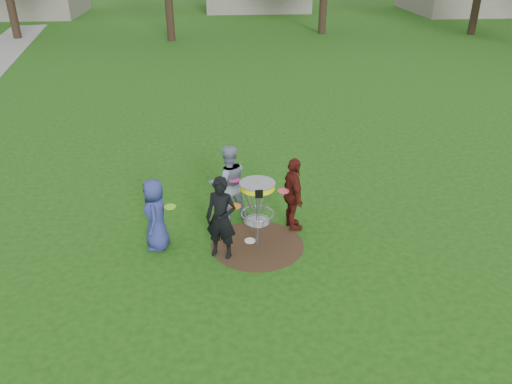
{
  "coord_description": "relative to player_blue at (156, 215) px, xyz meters",
  "views": [
    {
      "loc": [
        -0.73,
        -8.08,
        5.33
      ],
      "look_at": [
        0.0,
        0.3,
        1.0
      ],
      "focal_mm": 35.0,
      "sensor_mm": 36.0,
      "label": 1
    }
  ],
  "objects": [
    {
      "name": "player_black",
      "position": [
        1.22,
        -0.4,
        0.09
      ],
      "size": [
        0.68,
        0.58,
        1.59
      ],
      "primitive_type": "imported",
      "rotation": [
        0.0,
        0.0,
        -0.4
      ],
      "color": "black",
      "rests_on": "ground"
    },
    {
      "name": "disc_on_grass",
      "position": [
        1.77,
        0.03,
        -0.7
      ],
      "size": [
        0.22,
        0.22,
        0.02
      ],
      "primitive_type": "cylinder",
      "color": "white",
      "rests_on": "ground"
    },
    {
      "name": "held_discs",
      "position": [
        1.43,
        0.17,
        0.24
      ],
      "size": [
        2.38,
        1.21,
        0.17
      ],
      "color": "#80F01A",
      "rests_on": "ground"
    },
    {
      "name": "player_blue",
      "position": [
        0.0,
        0.0,
        0.0
      ],
      "size": [
        0.45,
        0.69,
        1.42
      ],
      "primitive_type": "imported",
      "rotation": [
        0.0,
        0.0,
        -1.56
      ],
      "color": "navy",
      "rests_on": "ground"
    },
    {
      "name": "dirt_patch",
      "position": [
        1.9,
        -0.11,
        -0.7
      ],
      "size": [
        1.8,
        1.8,
        0.01
      ],
      "primitive_type": "cylinder",
      "color": "#47331E",
      "rests_on": "ground"
    },
    {
      "name": "player_maroon",
      "position": [
        2.66,
        0.46,
        0.06
      ],
      "size": [
        0.52,
        0.95,
        1.54
      ],
      "primitive_type": "imported",
      "rotation": [
        0.0,
        0.0,
        1.74
      ],
      "color": "#501812",
      "rests_on": "ground"
    },
    {
      "name": "disc_golf_basket",
      "position": [
        1.9,
        -0.11,
        0.31
      ],
      "size": [
        0.66,
        0.67,
        1.38
      ],
      "color": "#9EA0A5",
      "rests_on": "ground"
    },
    {
      "name": "ground",
      "position": [
        1.9,
        -0.11,
        -0.71
      ],
      "size": [
        100.0,
        100.0,
        0.0
      ],
      "primitive_type": "plane",
      "color": "#19470F",
      "rests_on": "ground"
    },
    {
      "name": "player_grey",
      "position": [
        1.4,
        0.95,
        0.12
      ],
      "size": [
        0.93,
        0.8,
        1.66
      ],
      "primitive_type": "imported",
      "rotation": [
        0.0,
        0.0,
        3.38
      ],
      "color": "gray",
      "rests_on": "ground"
    }
  ]
}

